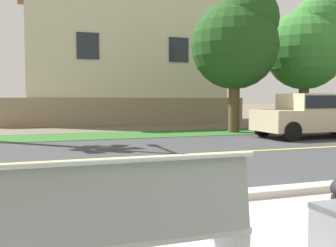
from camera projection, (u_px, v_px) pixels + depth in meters
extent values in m
plane|color=#665B4C|center=(108.00, 150.00, 10.46)|extent=(140.00, 140.00, 0.00)
cube|color=#ADA89E|center=(189.00, 200.00, 5.14)|extent=(44.00, 0.30, 0.11)
cube|color=#383A3D|center=(121.00, 158.00, 9.05)|extent=(52.00, 8.00, 0.01)
cube|color=#E0CC4C|center=(121.00, 158.00, 9.05)|extent=(48.00, 0.14, 0.01)
cube|color=#2D6026|center=(88.00, 136.00, 14.17)|extent=(48.00, 2.80, 0.02)
cube|color=#9EA0A8|center=(229.00, 247.00, 3.06)|extent=(0.14, 0.40, 0.45)
cube|color=#9EA0A8|center=(117.00, 236.00, 2.75)|extent=(1.92, 0.44, 0.05)
cube|color=slate|center=(123.00, 203.00, 2.55)|extent=(1.84, 0.12, 0.52)
cylinder|color=#9EA0A8|center=(123.00, 161.00, 2.52)|extent=(1.92, 0.04, 0.04)
cube|color=slate|center=(330.00, 233.00, 3.38)|extent=(0.14, 0.40, 0.45)
cube|color=black|center=(330.00, 232.00, 3.97)|extent=(0.09, 0.24, 0.07)
cube|color=#C6B793|center=(315.00, 120.00, 13.75)|extent=(4.30, 1.76, 0.72)
cube|color=#C6B793|center=(316.00, 102.00, 13.71)|extent=(2.24, 1.58, 0.60)
cube|color=black|center=(316.00, 102.00, 13.71)|extent=(2.15, 1.62, 0.43)
cylinder|color=black|center=(334.00, 126.00, 15.09)|extent=(0.64, 0.18, 0.64)
cylinder|color=black|center=(292.00, 132.00, 12.45)|extent=(0.64, 0.18, 0.64)
cylinder|color=black|center=(263.00, 128.00, 14.03)|extent=(0.64, 0.18, 0.64)
cylinder|color=brown|center=(234.00, 105.00, 15.68)|extent=(0.44, 0.44, 2.17)
sphere|color=#1E4719|center=(235.00, 45.00, 15.52)|extent=(3.48, 3.48, 3.48)
sphere|color=#1E4719|center=(248.00, 18.00, 15.35)|extent=(2.43, 2.43, 2.43)
cylinder|color=brown|center=(304.00, 104.00, 17.64)|extent=(0.45, 0.45, 2.21)
sphere|color=#33752D|center=(305.00, 50.00, 17.48)|extent=(3.54, 3.54, 3.54)
sphere|color=#33752D|center=(318.00, 25.00, 17.30)|extent=(2.48, 2.48, 2.48)
cube|color=gray|center=(130.00, 111.00, 20.17)|extent=(13.00, 0.36, 1.40)
cube|color=beige|center=(121.00, 61.00, 23.09)|extent=(10.66, 6.40, 7.19)
cube|color=#232833|center=(88.00, 46.00, 19.23)|extent=(1.10, 0.06, 1.30)
cube|color=#232833|center=(179.00, 50.00, 20.81)|extent=(1.10, 0.06, 1.30)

